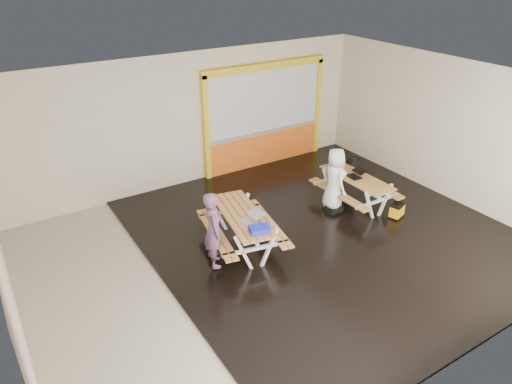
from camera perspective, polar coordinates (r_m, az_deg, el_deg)
room at (r=9.27m, az=2.96°, el=1.96°), size 10.02×8.02×3.52m
deck at (r=10.79m, az=8.22°, el=-4.84°), size 7.50×7.98×0.05m
kiosk at (r=13.56m, az=1.06°, el=8.94°), size 3.88×0.16×3.00m
picnic_table_left at (r=9.86m, az=-1.66°, el=-3.68°), size 1.78×2.33×0.84m
picnic_table_right at (r=11.79m, az=11.98°, el=1.00°), size 1.36×1.99×0.79m
person_left at (r=9.20m, az=-5.16°, el=-4.55°), size 0.54×0.67×1.59m
person_right at (r=11.39m, az=9.49°, el=1.52°), size 0.64×0.85×1.56m
laptop_left at (r=9.48m, az=-0.57°, el=-3.24°), size 0.43×0.39×0.18m
laptop_right at (r=11.69m, az=12.00°, el=2.08°), size 0.42×0.38×0.17m
blue_pouch at (r=9.13m, az=0.46°, el=-4.55°), size 0.45×0.37×0.11m
toolbox at (r=12.22m, az=9.66°, el=3.62°), size 0.43×0.26×0.23m
backpack at (r=12.46m, az=11.60°, el=3.10°), size 0.30×0.20×0.49m
dark_case at (r=11.59m, az=9.42°, el=-1.96°), size 0.38×0.28×0.14m
fluke_bag at (r=11.63m, az=16.68°, el=-2.18°), size 0.45×0.37×0.34m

